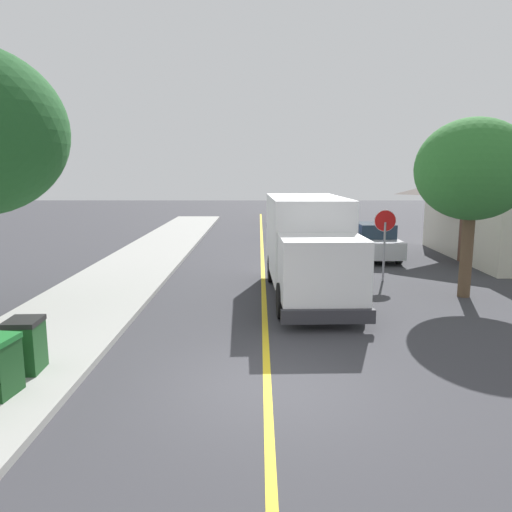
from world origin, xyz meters
TOP-DOWN VIEW (x-y plane):
  - ground_plane at (0.00, 0.00)m, footprint 120.00×120.00m
  - sidewalk_curb at (-5.40, 4.00)m, footprint 3.60×60.00m
  - centre_line_yellow at (0.00, 10.00)m, footprint 0.16×56.00m
  - box_truck at (1.45, 7.12)m, footprint 2.66×7.26m
  - parked_car_near at (2.42, 14.13)m, footprint 1.80×4.40m
  - parked_car_mid at (1.73, 21.29)m, footprint 1.82×4.41m
  - parked_car_far at (1.79, 28.21)m, footprint 2.01×4.48m
  - parked_car_furthest at (2.55, 34.75)m, footprint 1.98×4.47m
  - parked_van_across at (5.20, 14.02)m, footprint 1.86×4.42m
  - trash_bin_back at (-4.76, 0.45)m, footprint 0.66×0.74m
  - stop_sign at (4.47, 9.27)m, footprint 0.80×0.10m
  - street_tree_far_side at (6.54, 6.94)m, footprint 3.55×3.55m

SIDE VIEW (x-z plane):
  - ground_plane at x=0.00m, z-range 0.00..0.00m
  - centre_line_yellow at x=0.00m, z-range 0.00..0.01m
  - sidewalk_curb at x=-5.40m, z-range 0.00..0.15m
  - trash_bin_back at x=-4.76m, z-range 0.15..1.21m
  - parked_car_near at x=2.42m, z-range -0.04..1.63m
  - parked_car_mid at x=1.73m, z-range -0.04..1.63m
  - parked_car_far at x=1.79m, z-range -0.04..1.63m
  - parked_car_furthest at x=2.55m, z-range -0.04..1.63m
  - parked_van_across at x=5.20m, z-range -0.04..1.63m
  - box_truck at x=1.45m, z-range 0.17..3.37m
  - stop_sign at x=4.47m, z-range 0.53..3.18m
  - street_tree_far_side at x=6.54m, z-range 1.23..6.93m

